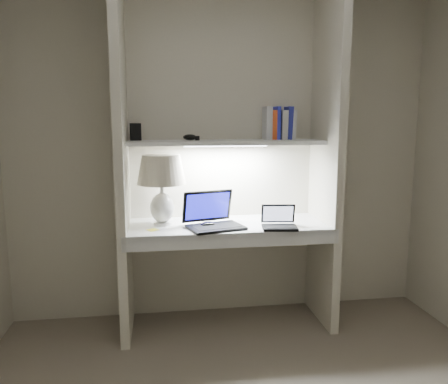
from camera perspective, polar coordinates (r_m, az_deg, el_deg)
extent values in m
cube|color=beige|center=(3.35, -0.25, 4.93)|extent=(3.20, 0.01, 2.50)
cube|color=beige|center=(3.05, -13.21, 4.27)|extent=(0.06, 0.55, 2.50)
cube|color=beige|center=(3.27, 13.24, 4.59)|extent=(0.06, 0.55, 2.50)
cube|color=white|center=(3.16, 0.47, -4.52)|extent=(1.40, 0.55, 0.04)
cube|color=silver|center=(2.92, 1.27, -6.29)|extent=(1.46, 0.03, 0.10)
cube|color=silver|center=(3.17, 0.21, 6.50)|extent=(1.40, 0.36, 0.03)
cube|color=white|center=(3.17, 0.21, 6.10)|extent=(0.60, 0.04, 0.02)
cylinder|color=white|center=(3.15, -8.04, -4.08)|extent=(0.13, 0.13, 0.02)
ellipsoid|color=white|center=(3.13, -8.08, -2.05)|extent=(0.17, 0.17, 0.21)
cylinder|color=white|center=(3.10, -8.14, 0.22)|extent=(0.03, 0.03, 0.09)
sphere|color=#FFD899|center=(3.09, -8.17, 1.88)|extent=(0.05, 0.05, 0.05)
cube|color=black|center=(3.01, -1.07, -4.63)|extent=(0.42, 0.35, 0.02)
cube|color=black|center=(3.01, -1.07, -4.46)|extent=(0.35, 0.26, 0.00)
cube|color=black|center=(3.13, -2.20, -1.82)|extent=(0.37, 0.16, 0.23)
cube|color=#1719CB|center=(3.12, -2.15, -1.84)|extent=(0.32, 0.14, 0.19)
cube|color=black|center=(3.03, 7.27, -4.62)|extent=(0.26, 0.20, 0.02)
cube|color=black|center=(3.03, 7.27, -4.45)|extent=(0.22, 0.14, 0.00)
cube|color=black|center=(3.11, 7.06, -2.80)|extent=(0.24, 0.08, 0.14)
cube|color=silver|center=(3.11, 7.08, -2.83)|extent=(0.21, 0.07, 0.11)
cube|color=silver|center=(3.26, -2.19, -2.49)|extent=(0.12, 0.10, 0.14)
ellipsoid|color=black|center=(3.05, -2.10, -4.27)|extent=(0.12, 0.10, 0.04)
torus|color=black|center=(3.12, -2.16, -4.22)|extent=(0.12, 0.12, 0.01)
cube|color=yellow|center=(3.02, -9.30, -4.90)|extent=(0.10, 0.10, 0.00)
cube|color=silver|center=(3.39, 8.82, 8.66)|extent=(0.04, 0.16, 0.22)
cube|color=navy|center=(3.38, 8.31, 8.90)|extent=(0.05, 0.16, 0.25)
cube|color=beige|center=(3.37, 7.65, 8.68)|extent=(0.04, 0.16, 0.22)
cube|color=#2B31BD|center=(3.36, 6.84, 8.93)|extent=(0.03, 0.16, 0.24)
cube|color=#DF501F|center=(3.35, 6.31, 8.70)|extent=(0.04, 0.16, 0.22)
cube|color=silver|center=(3.34, 5.64, 8.95)|extent=(0.04, 0.16, 0.24)
cube|color=black|center=(3.20, -11.48, 7.70)|extent=(0.08, 0.07, 0.12)
ellipsoid|color=black|center=(3.16, -4.48, 7.14)|extent=(0.12, 0.11, 0.04)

